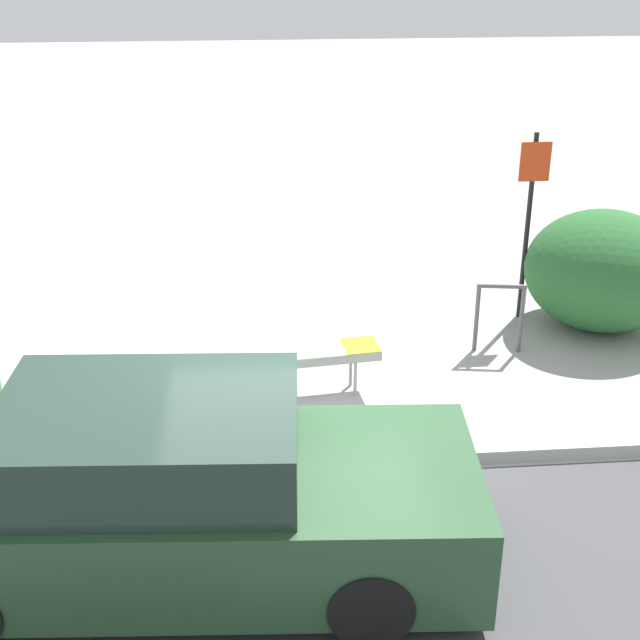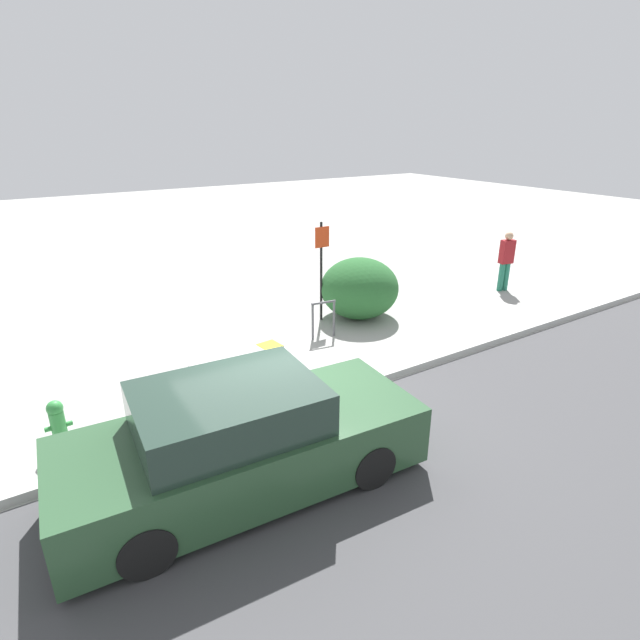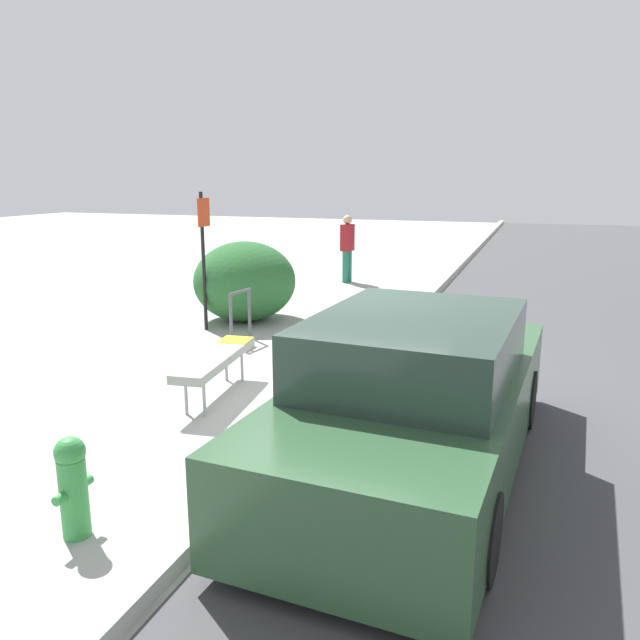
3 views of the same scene
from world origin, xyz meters
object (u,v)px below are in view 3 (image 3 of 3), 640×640
Objects in this scene: bench at (216,359)px; bike_rack at (240,311)px; sign_post at (204,248)px; fire_hydrant at (73,484)px; pedestrian at (347,247)px; parked_car_near at (417,400)px.

bench is 2.11× the size of bike_rack.
sign_post is 6.29m from fire_hydrant.
pedestrian is 10.03m from parked_car_near.
fire_hydrant is 0.47× the size of pedestrian.
sign_post reaches higher than parked_car_near.
fire_hydrant is 2.82m from parked_car_near.
bike_rack is 0.36× the size of sign_post.
fire_hydrant is (-5.27, -1.32, -0.09)m from bike_rack.
bench is 8.36m from pedestrian.
bike_rack is at bearing 14.05° from fire_hydrant.
parked_car_near is at bearing -132.30° from sign_post.
sign_post is (0.53, 0.91, 0.88)m from bike_rack.
fire_hydrant is 11.34m from pedestrian.
parked_car_near is at bearing -119.40° from bench.
bench is 3.49m from sign_post.
fire_hydrant is at bearing -165.95° from bike_rack.
pedestrian is (5.43, -0.81, -0.51)m from sign_post.
fire_hydrant is (-5.80, -2.23, -0.98)m from sign_post.
sign_post is at bearing 21.03° from fire_hydrant.
pedestrian is at bearing 0.95° from bike_rack.
bench is 2.80m from parked_car_near.
sign_post is 1.41× the size of pedestrian.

